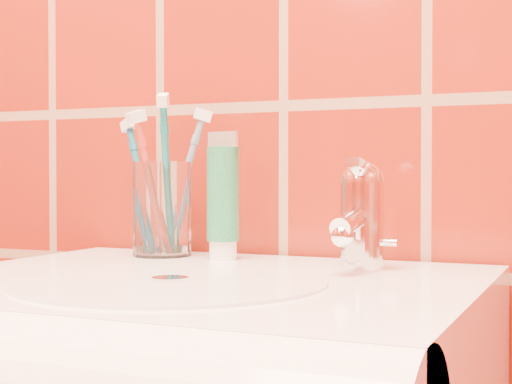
% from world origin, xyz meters
% --- Properties ---
extents(glass_tumbler, '(0.09, 0.09, 0.12)m').
position_xyz_m(glass_tumbler, '(-0.14, 1.12, 0.91)').
color(glass_tumbler, white).
rests_on(glass_tumbler, pedestal_sink).
extents(toothpaste_tube, '(0.04, 0.04, 0.16)m').
position_xyz_m(toothpaste_tube, '(-0.05, 1.12, 0.92)').
color(toothpaste_tube, white).
rests_on(toothpaste_tube, pedestal_sink).
extents(faucet, '(0.05, 0.11, 0.12)m').
position_xyz_m(faucet, '(0.14, 1.09, 0.91)').
color(faucet, white).
rests_on(faucet, pedestal_sink).
extents(toothbrush_0, '(0.12, 0.11, 0.20)m').
position_xyz_m(toothbrush_0, '(-0.12, 1.14, 0.94)').
color(toothbrush_0, '#678DB8').
rests_on(toothbrush_0, glass_tumbler).
extents(toothbrush_1, '(0.14, 0.12, 0.19)m').
position_xyz_m(toothbrush_1, '(-0.17, 1.13, 0.94)').
color(toothbrush_1, '#0E5875').
rests_on(toothbrush_1, glass_tumbler).
extents(toothbrush_2, '(0.08, 0.12, 0.20)m').
position_xyz_m(toothbrush_2, '(-0.14, 1.10, 0.94)').
color(toothbrush_2, '#B13326').
rests_on(toothbrush_2, glass_tumbler).
extents(toothbrush_3, '(0.09, 0.13, 0.22)m').
position_xyz_m(toothbrush_3, '(-0.12, 1.10, 0.95)').
color(toothbrush_3, '#0D7174').
rests_on(toothbrush_3, glass_tumbler).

